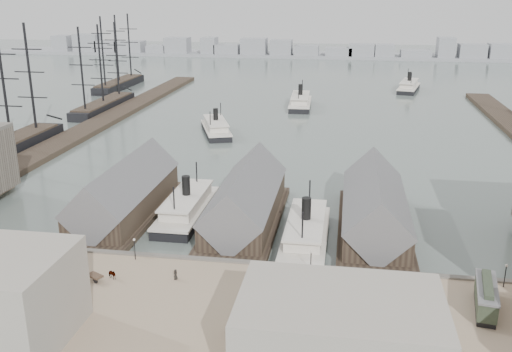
% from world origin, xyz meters
% --- Properties ---
extents(ground, '(900.00, 900.00, 0.00)m').
position_xyz_m(ground, '(0.00, 0.00, 0.00)').
color(ground, '#525E5A').
rests_on(ground, ground).
extents(quay, '(180.00, 30.00, 2.00)m').
position_xyz_m(quay, '(0.00, -20.00, 1.00)').
color(quay, gray).
rests_on(quay, ground).
extents(seawall, '(180.00, 1.20, 2.30)m').
position_xyz_m(seawall, '(0.00, -5.20, 1.15)').
color(seawall, '#59544C').
rests_on(seawall, ground).
extents(west_wharf, '(10.00, 220.00, 1.60)m').
position_xyz_m(west_wharf, '(-68.00, 100.00, 0.80)').
color(west_wharf, '#2D231C').
rests_on(west_wharf, ground).
extents(ferry_shed_west, '(14.00, 42.00, 12.60)m').
position_xyz_m(ferry_shed_west, '(-26.00, 16.88, 4.64)').
color(ferry_shed_west, '#2D231C').
rests_on(ferry_shed_west, ground).
extents(ferry_shed_center, '(14.00, 42.00, 12.60)m').
position_xyz_m(ferry_shed_center, '(0.00, 16.88, 4.64)').
color(ferry_shed_center, '#2D231C').
rests_on(ferry_shed_center, ground).
extents(ferry_shed_east, '(14.00, 42.00, 12.60)m').
position_xyz_m(ferry_shed_east, '(26.00, 16.88, 4.64)').
color(ferry_shed_east, '#2D231C').
rests_on(ferry_shed_east, ground).
extents(street_bldg_center, '(24.00, 16.00, 10.00)m').
position_xyz_m(street_bldg_center, '(20.00, -32.00, 7.00)').
color(street_bldg_center, gray).
rests_on(street_bldg_center, quay).
extents(lamp_post_near_w, '(0.44, 0.44, 3.92)m').
position_xyz_m(lamp_post_near_w, '(-15.00, -7.00, 4.71)').
color(lamp_post_near_w, black).
rests_on(lamp_post_near_w, quay).
extents(lamp_post_near_e, '(0.44, 0.44, 3.92)m').
position_xyz_m(lamp_post_near_e, '(15.00, -7.00, 4.71)').
color(lamp_post_near_e, black).
rests_on(lamp_post_near_e, quay).
extents(lamp_post_far_e, '(0.44, 0.44, 3.92)m').
position_xyz_m(lamp_post_far_e, '(45.00, -7.00, 4.71)').
color(lamp_post_far_e, black).
rests_on(lamp_post_far_e, quay).
extents(far_shore, '(500.00, 40.00, 15.72)m').
position_xyz_m(far_shore, '(-2.07, 334.14, 3.91)').
color(far_shore, gray).
rests_on(far_shore, ground).
extents(ferry_docked_west, '(8.06, 26.87, 9.60)m').
position_xyz_m(ferry_docked_west, '(-13.00, 18.26, 2.25)').
color(ferry_docked_west, black).
rests_on(ferry_docked_west, ground).
extents(ferry_docked_east, '(8.24, 27.45, 9.80)m').
position_xyz_m(ferry_docked_east, '(13.00, 8.55, 2.30)').
color(ferry_docked_east, black).
rests_on(ferry_docked_east, ground).
extents(ferry_open_near, '(16.03, 26.72, 9.16)m').
position_xyz_m(ferry_open_near, '(-23.69, 91.99, 2.15)').
color(ferry_open_near, black).
rests_on(ferry_open_near, ground).
extents(ferry_open_mid, '(9.70, 28.67, 10.12)m').
position_xyz_m(ferry_open_mid, '(0.41, 142.76, 2.37)').
color(ferry_open_mid, black).
rests_on(ferry_open_mid, ground).
extents(ferry_open_far, '(13.63, 28.21, 9.68)m').
position_xyz_m(ferry_open_far, '(48.61, 191.72, 2.27)').
color(ferry_open_far, black).
rests_on(ferry_open_far, ground).
extents(sailing_ship_mid, '(8.21, 47.44, 33.76)m').
position_xyz_m(sailing_ship_mid, '(-77.66, 124.21, 2.42)').
color(sailing_ship_mid, black).
rests_on(sailing_ship_mid, ground).
extents(sailing_ship_far, '(8.56, 47.58, 35.21)m').
position_xyz_m(sailing_ship_far, '(-92.81, 178.09, 2.54)').
color(sailing_ship_far, black).
rests_on(sailing_ship_far, ground).
extents(tram, '(4.50, 11.17, 3.86)m').
position_xyz_m(tram, '(40.57, -14.54, 3.98)').
color(tram, black).
rests_on(tram, quay).
extents(horse_cart_center, '(4.85, 3.32, 1.61)m').
position_xyz_m(horse_cart_center, '(-16.94, -14.58, 2.82)').
color(horse_cart_center, black).
rests_on(horse_cart_center, quay).
extents(horse_cart_right, '(4.58, 1.60, 1.61)m').
position_xyz_m(horse_cart_right, '(8.43, -25.89, 2.81)').
color(horse_cart_right, black).
rests_on(horse_cart_right, quay).
extents(pedestrian_2, '(0.91, 1.20, 1.65)m').
position_xyz_m(pedestrian_2, '(-27.55, -8.07, 2.83)').
color(pedestrian_2, black).
rests_on(pedestrian_2, quay).
extents(pedestrian_3, '(1.08, 0.68, 1.72)m').
position_xyz_m(pedestrian_3, '(-17.03, -26.66, 2.86)').
color(pedestrian_3, black).
rests_on(pedestrian_3, quay).
extents(pedestrian_4, '(0.69, 0.93, 1.73)m').
position_xyz_m(pedestrian_4, '(-6.08, -12.75, 2.86)').
color(pedestrian_4, black).
rests_on(pedestrian_4, quay).
extents(pedestrian_5, '(0.77, 0.74, 1.71)m').
position_xyz_m(pedestrian_5, '(9.30, -16.74, 2.85)').
color(pedestrian_5, black).
rests_on(pedestrian_5, quay).
extents(pedestrian_6, '(1.02, 0.91, 1.74)m').
position_xyz_m(pedestrian_6, '(19.59, -12.08, 2.87)').
color(pedestrian_6, black).
rests_on(pedestrian_6, quay).
extents(pedestrian_7, '(1.09, 0.67, 1.65)m').
position_xyz_m(pedestrian_7, '(28.07, -24.72, 2.82)').
color(pedestrian_7, black).
rests_on(pedestrian_7, quay).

